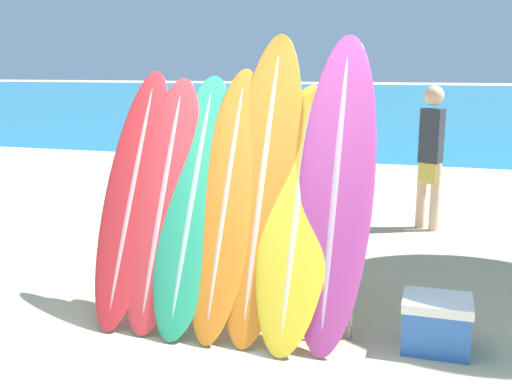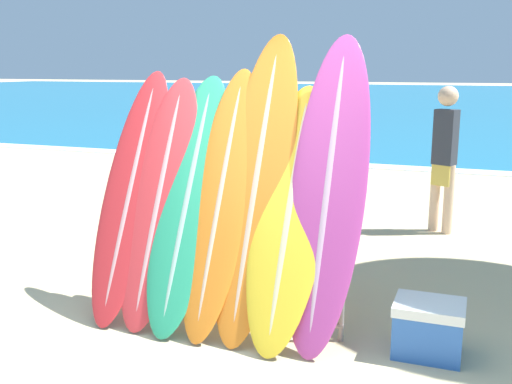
# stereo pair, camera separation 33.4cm
# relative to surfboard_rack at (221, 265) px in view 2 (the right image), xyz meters

# --- Properties ---
(ground_plane) EXTENTS (160.00, 160.00, 0.00)m
(ground_plane) POSITION_rel_surfboard_rack_xyz_m (-0.05, -0.73, -0.49)
(ground_plane) COLOR #CCB789
(ocean_water) EXTENTS (120.00, 60.00, 0.01)m
(ocean_water) POSITION_rel_surfboard_rack_xyz_m (-0.05, 37.51, -0.48)
(ocean_water) COLOR teal
(ocean_water) RESTS_ON ground_plane
(surfboard_rack) EXTENTS (2.01, 0.04, 0.90)m
(surfboard_rack) POSITION_rel_surfboard_rack_xyz_m (0.00, 0.00, 0.00)
(surfboard_rack) COLOR gray
(surfboard_rack) RESTS_ON ground_plane
(surfboard_slot_0) EXTENTS (0.51, 1.07, 2.01)m
(surfboard_slot_0) POSITION_rel_surfboard_rack_xyz_m (-0.83, 0.04, 0.52)
(surfboard_slot_0) COLOR red
(surfboard_slot_0) RESTS_ON ground_plane
(surfboard_slot_1) EXTENTS (0.54, 1.02, 1.96)m
(surfboard_slot_1) POSITION_rel_surfboard_rack_xyz_m (-0.55, 0.02, 0.49)
(surfboard_slot_1) COLOR red
(surfboard_slot_1) RESTS_ON ground_plane
(surfboard_slot_2) EXTENTS (0.56, 1.11, 1.98)m
(surfboard_slot_2) POSITION_rel_surfboard_rack_xyz_m (-0.29, 0.02, 0.50)
(surfboard_slot_2) COLOR #289E70
(surfboard_slot_2) RESTS_ON ground_plane
(surfboard_slot_3) EXTENTS (0.49, 1.09, 2.04)m
(surfboard_slot_3) POSITION_rel_surfboard_rack_xyz_m (-0.00, 0.03, 0.53)
(surfboard_slot_3) COLOR orange
(surfboard_slot_3) RESTS_ON ground_plane
(surfboard_slot_4) EXTENTS (0.56, 1.16, 2.32)m
(surfboard_slot_4) POSITION_rel_surfboard_rack_xyz_m (0.27, 0.10, 0.67)
(surfboard_slot_4) COLOR orange
(surfboard_slot_4) RESTS_ON ground_plane
(surfboard_slot_5) EXTENTS (0.58, 1.07, 1.91)m
(surfboard_slot_5) POSITION_rel_surfboard_rack_xyz_m (0.57, 0.01, 0.47)
(surfboard_slot_5) COLOR yellow
(surfboard_slot_5) RESTS_ON ground_plane
(surfboard_slot_6) EXTENTS (0.57, 1.06, 2.30)m
(surfboard_slot_6) POSITION_rel_surfboard_rack_xyz_m (0.84, 0.08, 0.66)
(surfboard_slot_6) COLOR #B23D8E
(surfboard_slot_6) RESTS_ON ground_plane
(person_near_water) EXTENTS (0.29, 0.24, 1.74)m
(person_near_water) POSITION_rel_surfboard_rack_xyz_m (-0.55, 6.01, 0.46)
(person_near_water) COLOR #A87A5B
(person_near_water) RESTS_ON ground_plane
(person_mid_beach) EXTENTS (0.31, 0.26, 1.81)m
(person_mid_beach) POSITION_rel_surfboard_rack_xyz_m (1.48, 3.45, 0.50)
(person_mid_beach) COLOR beige
(person_mid_beach) RESTS_ON ground_plane
(person_far_left) EXTENTS (0.27, 0.21, 1.58)m
(person_far_left) POSITION_rel_surfboard_rack_xyz_m (-1.38, 4.03, 0.38)
(person_far_left) COLOR tan
(person_far_left) RESTS_ON ground_plane
(person_far_right) EXTENTS (0.25, 0.30, 1.77)m
(person_far_right) POSITION_rel_surfboard_rack_xyz_m (-0.50, 2.91, 0.48)
(person_far_right) COLOR tan
(person_far_right) RESTS_ON ground_plane
(cooler_box) EXTENTS (0.49, 0.40, 0.40)m
(cooler_box) POSITION_rel_surfboard_rack_xyz_m (1.62, 0.01, -0.29)
(cooler_box) COLOR #2D60B7
(cooler_box) RESTS_ON ground_plane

